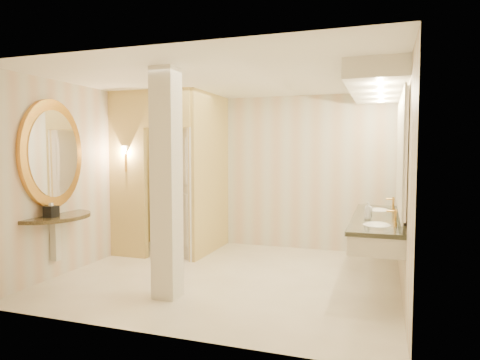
% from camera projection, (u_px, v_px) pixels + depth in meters
% --- Properties ---
extents(floor, '(4.50, 4.50, 0.00)m').
position_uv_depth(floor, '(229.00, 276.00, 5.94)').
color(floor, white).
rests_on(floor, ground).
extents(ceiling, '(4.50, 4.50, 0.00)m').
position_uv_depth(ceiling, '(228.00, 79.00, 5.75)').
color(ceiling, white).
rests_on(ceiling, wall_back).
extents(wall_back, '(4.50, 0.02, 2.70)m').
position_uv_depth(wall_back, '(267.00, 172.00, 7.74)').
color(wall_back, beige).
rests_on(wall_back, floor).
extents(wall_front, '(4.50, 0.02, 2.70)m').
position_uv_depth(wall_front, '(154.00, 193.00, 3.96)').
color(wall_front, beige).
rests_on(wall_front, floor).
extents(wall_left, '(0.02, 4.00, 2.70)m').
position_uv_depth(wall_left, '(91.00, 176.00, 6.57)').
color(wall_left, beige).
rests_on(wall_left, floor).
extents(wall_right, '(0.02, 4.00, 2.70)m').
position_uv_depth(wall_right, '(404.00, 183.00, 5.13)').
color(wall_right, beige).
rests_on(wall_right, floor).
extents(toilet_closet, '(1.50, 1.55, 2.70)m').
position_uv_depth(toilet_closet, '(185.00, 172.00, 7.12)').
color(toilet_closet, '#E3C876').
rests_on(toilet_closet, floor).
extents(wall_sconce, '(0.14, 0.14, 0.42)m').
position_uv_depth(wall_sconce, '(125.00, 151.00, 6.84)').
color(wall_sconce, '#BB8A3C').
rests_on(wall_sconce, toilet_closet).
extents(vanity, '(0.75, 2.62, 2.09)m').
position_uv_depth(vanity, '(382.00, 159.00, 5.57)').
color(vanity, beige).
rests_on(vanity, floor).
extents(console_shelf, '(1.12, 1.12, 2.01)m').
position_uv_depth(console_shelf, '(52.00, 180.00, 5.74)').
color(console_shelf, black).
rests_on(console_shelf, floor).
extents(pillar, '(0.29, 0.29, 2.70)m').
position_uv_depth(pillar, '(167.00, 184.00, 5.01)').
color(pillar, beige).
rests_on(pillar, floor).
extents(tissue_box, '(0.15, 0.15, 0.15)m').
position_uv_depth(tissue_box, '(51.00, 211.00, 5.58)').
color(tissue_box, black).
rests_on(tissue_box, console_shelf).
extents(toilet, '(0.68, 0.89, 0.80)m').
position_uv_depth(toilet, '(187.00, 224.00, 7.78)').
color(toilet, white).
rests_on(toilet, floor).
extents(soap_bottle_a, '(0.08, 0.08, 0.15)m').
position_uv_depth(soap_bottle_a, '(368.00, 210.00, 5.68)').
color(soap_bottle_a, beige).
rests_on(soap_bottle_a, vanity).
extents(soap_bottle_b, '(0.13, 0.13, 0.13)m').
position_uv_depth(soap_bottle_b, '(369.00, 208.00, 5.98)').
color(soap_bottle_b, silver).
rests_on(soap_bottle_b, vanity).
extents(soap_bottle_c, '(0.10, 0.10, 0.22)m').
position_uv_depth(soap_bottle_c, '(368.00, 211.00, 5.40)').
color(soap_bottle_c, '#C6B28C').
rests_on(soap_bottle_c, vanity).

